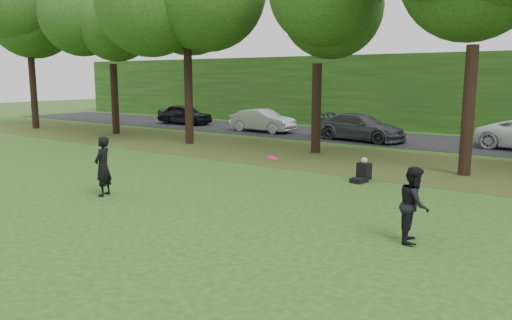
{
  "coord_description": "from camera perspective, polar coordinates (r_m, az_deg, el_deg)",
  "views": [
    {
      "loc": [
        8.23,
        -6.48,
        3.52
      ],
      "look_at": [
        0.49,
        4.28,
        1.3
      ],
      "focal_mm": 35.0,
      "sensor_mm": 36.0,
      "label": 1
    }
  ],
  "objects": [
    {
      "name": "parked_cars",
      "position": [
        28.4,
        15.28,
        3.57
      ],
      "size": [
        39.22,
        4.17,
        1.48
      ],
      "color": "black",
      "rests_on": "street"
    },
    {
      "name": "player_right",
      "position": [
        11.21,
        17.62,
        -4.88
      ],
      "size": [
        0.83,
        0.95,
        1.65
      ],
      "primitive_type": "imported",
      "rotation": [
        0.0,
        0.0,
        1.87
      ],
      "color": "black",
      "rests_on": "ground"
    },
    {
      "name": "ground",
      "position": [
        11.05,
        -15.41,
        -9.42
      ],
      "size": [
        120.0,
        120.0,
        0.0
      ],
      "primitive_type": "plane",
      "color": "#294917",
      "rests_on": "ground"
    },
    {
      "name": "seated_person",
      "position": [
        17.25,
        12.09,
        -1.43
      ],
      "size": [
        0.53,
        0.79,
        0.83
      ],
      "rotation": [
        0.0,
        0.0,
        -0.17
      ],
      "color": "black",
      "rests_on": "ground"
    },
    {
      "name": "far_hedge",
      "position": [
        34.49,
        22.11,
        7.12
      ],
      "size": [
        70.0,
        3.0,
        5.0
      ],
      "primitive_type": "cube",
      "color": "#1F4513",
      "rests_on": "ground"
    },
    {
      "name": "player_left",
      "position": [
        15.47,
        -17.1,
        -0.7
      ],
      "size": [
        0.64,
        0.76,
        1.78
      ],
      "primitive_type": "imported",
      "rotation": [
        0.0,
        0.0,
        -1.18
      ],
      "color": "black",
      "rests_on": "ground"
    },
    {
      "name": "frisbee",
      "position": [
        12.47,
        1.92,
        0.21
      ],
      "size": [
        0.36,
        0.36,
        0.11
      ],
      "color": "#DB124A",
      "rests_on": "ground"
    },
    {
      "name": "street",
      "position": [
        28.9,
        18.94,
        2.02
      ],
      "size": [
        70.0,
        7.0,
        0.02
      ],
      "primitive_type": "cube",
      "color": "black",
      "rests_on": "ground"
    },
    {
      "name": "leaf_litter",
      "position": [
        21.44,
        12.66,
        -0.16
      ],
      "size": [
        60.0,
        7.0,
        0.01
      ],
      "primitive_type": "cube",
      "color": "#51471D",
      "rests_on": "ground"
    }
  ]
}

